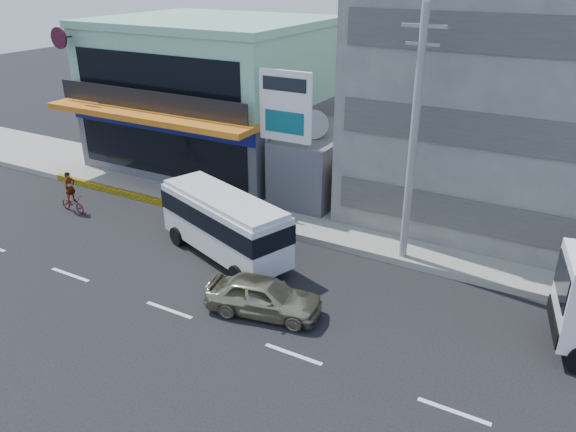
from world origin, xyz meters
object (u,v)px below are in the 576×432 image
Objects in this scene: sedan at (264,296)px; satellite_dish at (313,136)px; minibus at (224,221)px; motorcycle_rider at (72,199)px; concrete_building at (561,68)px; billboard at (285,115)px; utility_pole_near at (413,140)px; shop_building at (214,97)px.

satellite_dish is at bearing 6.05° from sedan.
minibus is 3.33× the size of motorcycle_rider.
sedan is at bearing -37.97° from minibus.
concrete_building is at bearing -38.88° from sedan.
concrete_building is 2.32× the size of billboard.
minibus is at bearing -154.76° from utility_pole_near.
billboard is at bearing -151.08° from concrete_building.
sedan is at bearing -48.53° from shop_building.
sedan is 13.11m from motorcycle_rider.
utility_pole_near is 7.98m from sedan.
billboard reaches higher than minibus.
utility_pole_near is at bearing -30.96° from satellite_dish.
shop_building is 1.80× the size of billboard.
shop_building is at bearing -176.65° from concrete_building.
sedan is at bearing -12.82° from motorcycle_rider.
utility_pole_near reaches higher than motorcycle_rider.
sedan is 1.99× the size of motorcycle_rider.
satellite_dish is 12.15m from motorcycle_rider.
satellite_dish is 0.22× the size of billboard.
utility_pole_near is 1.47× the size of minibus.
sedan is at bearing -65.56° from billboard.
utility_pole_near is at bearing -38.43° from sedan.
satellite_dish is at bearing 85.02° from minibus.
billboard is (-0.50, -1.80, 1.35)m from satellite_dish.
utility_pole_near is at bearing 25.24° from minibus.
concrete_building is 11.30m from satellite_dish.
utility_pole_near is (6.00, -3.60, 1.57)m from satellite_dish.
satellite_dish is 0.74× the size of motorcycle_rider.
concrete_building is at bearing 21.80° from satellite_dish.
satellite_dish is 0.37× the size of sedan.
shop_building is 10.25m from motorcycle_rider.
minibus reaches higher than motorcycle_rider.
minibus is at bearing 40.56° from sedan.
motorcycle_rider is (-9.79, -6.59, -2.90)m from satellite_dish.
utility_pole_near is (14.00, -6.55, 1.15)m from shop_building.
utility_pole_near is at bearing -15.48° from billboard.
billboard is at bearing 12.97° from sedan.
billboard is 1.70× the size of sedan.
motorcycle_rider is (-12.79, 2.91, -0.02)m from sedan.
shop_building is 0.77× the size of concrete_building.
minibus is at bearing -134.68° from concrete_building.
sedan is (3.50, -7.70, -4.24)m from billboard.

